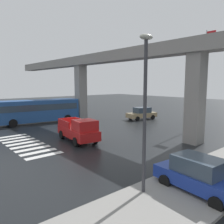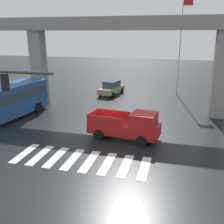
# 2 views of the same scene
# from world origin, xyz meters

# --- Properties ---
(ground_plane) EXTENTS (120.00, 120.00, 0.00)m
(ground_plane) POSITION_xyz_m (0.00, 0.00, 0.00)
(ground_plane) COLOR black
(crosswalk_stripes) EXTENTS (8.25, 2.80, 0.01)m
(crosswalk_stripes) POSITION_xyz_m (0.00, -5.08, 0.01)
(crosswalk_stripes) COLOR silver
(crosswalk_stripes) RESTS_ON ground
(elevated_overpass) EXTENTS (57.16, 1.82, 8.84)m
(elevated_overpass) POSITION_xyz_m (0.00, 6.16, 7.48)
(elevated_overpass) COLOR gray
(elevated_overpass) RESTS_ON ground
(pickup_truck) EXTENTS (5.29, 2.55, 2.08)m
(pickup_truck) POSITION_xyz_m (2.08, -1.06, 0.99)
(pickup_truck) COLOR red
(pickup_truck) RESTS_ON ground
(sedan_tan) EXTENTS (2.56, 4.56, 1.72)m
(sedan_tan) POSITION_xyz_m (-2.66, 12.32, 0.85)
(sedan_tan) COLOR tan
(sedan_tan) RESTS_ON ground
(flagpole) EXTENTS (1.16, 0.12, 11.24)m
(flagpole) POSITION_xyz_m (5.31, 14.54, 6.44)
(flagpole) COLOR silver
(flagpole) RESTS_ON ground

